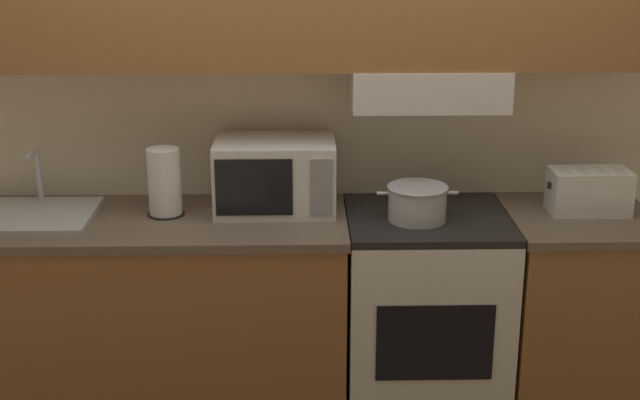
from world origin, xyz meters
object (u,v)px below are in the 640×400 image
at_px(stove_range, 424,321).
at_px(toaster, 589,191).
at_px(cooking_pot, 417,202).
at_px(sink_basin, 31,215).
at_px(paper_towel_roll, 164,182).
at_px(microwave, 275,175).

distance_m(stove_range, toaster, 0.85).
bearing_deg(toaster, cooking_pot, -173.77).
bearing_deg(stove_range, sink_basin, -179.91).
xyz_separation_m(cooking_pot, toaster, (0.70, 0.08, 0.01)).
bearing_deg(toaster, stove_range, -177.72).
xyz_separation_m(toaster, paper_towel_roll, (-1.69, 0.01, 0.05)).
height_order(toaster, paper_towel_roll, paper_towel_roll).
relative_size(cooking_pot, sink_basin, 0.65).
bearing_deg(microwave, sink_basin, -174.24).
distance_m(cooking_pot, toaster, 0.70).
relative_size(stove_range, sink_basin, 1.88).
relative_size(stove_range, cooking_pot, 2.90).
height_order(stove_range, cooking_pot, cooking_pot).
height_order(microwave, toaster, microwave).
bearing_deg(cooking_pot, microwave, 165.42).
height_order(stove_range, toaster, toaster).
distance_m(microwave, toaster, 1.25).
distance_m(sink_basin, paper_towel_roll, 0.54).
xyz_separation_m(microwave, sink_basin, (-0.96, -0.10, -0.13)).
bearing_deg(stove_range, paper_towel_roll, 177.97).
xyz_separation_m(stove_range, paper_towel_roll, (-1.04, 0.04, 0.59)).
bearing_deg(paper_towel_roll, sink_basin, -175.70).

